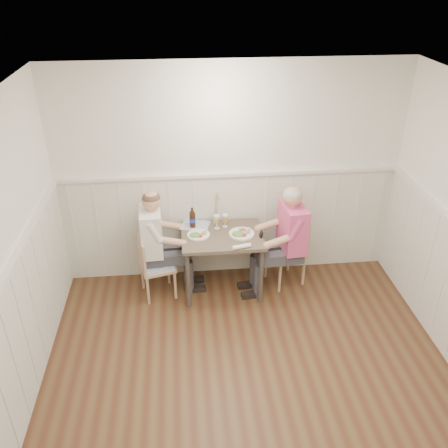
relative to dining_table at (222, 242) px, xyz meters
name	(u,v)px	position (x,y,z in m)	size (l,w,h in m)	color
ground_plane	(257,413)	(0.13, -1.84, -0.65)	(4.50, 4.50, 0.00)	#4B2919
room_shell	(264,271)	(0.13, -1.84, 0.87)	(4.04, 4.54, 2.60)	white
wainscot	(248,302)	(0.13, -1.15, 0.04)	(4.00, 4.49, 1.34)	silver
dining_table	(222,242)	(0.00, 0.00, 0.00)	(0.92, 0.70, 0.75)	brown
chair_right	(289,249)	(0.82, 0.09, -0.20)	(0.50, 0.50, 0.83)	tan
chair_left	(153,264)	(-0.80, -0.04, -0.22)	(0.45, 0.45, 0.79)	tan
man_in_pink	(288,248)	(0.75, -0.06, -0.08)	(0.66, 0.46, 1.36)	#3F3F47
diner_cream	(157,250)	(-0.76, 0.05, -0.09)	(0.62, 0.43, 1.32)	#3F3F47
plate_man	(241,233)	(0.21, -0.02, 0.12)	(0.29, 0.29, 0.07)	white
plate_diner	(197,234)	(-0.28, 0.00, 0.12)	(0.26, 0.26, 0.07)	white
beer_glass_a	(225,219)	(0.05, 0.18, 0.21)	(0.06, 0.06, 0.16)	silver
beer_glass_b	(217,220)	(-0.05, 0.15, 0.22)	(0.07, 0.07, 0.17)	silver
beer_bottle	(192,219)	(-0.33, 0.20, 0.21)	(0.07, 0.07, 0.25)	black
rolled_napkin	(242,246)	(0.18, -0.31, 0.12)	(0.21, 0.09, 0.05)	white
grass_vase	(215,208)	(-0.06, 0.30, 0.29)	(0.05, 0.05, 0.42)	silver
gingham_mat	(195,225)	(-0.30, 0.24, 0.10)	(0.38, 0.33, 0.01)	#6070B5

